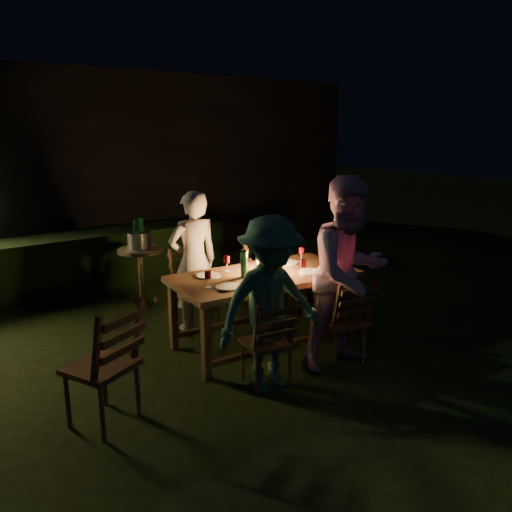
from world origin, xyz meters
TOP-DOWN VIEW (x-y plane):
  - garden_envelope at (-0.01, 6.15)m, footprint 40.00×40.00m
  - dining_table at (0.33, 0.51)m, footprint 2.02×1.12m
  - chair_near_left at (-0.18, -0.22)m, footprint 0.47×0.50m
  - chair_near_right at (0.71, -0.30)m, footprint 0.50×0.53m
  - chair_far_left at (-0.06, 1.31)m, footprint 0.46×0.49m
  - chair_far_right at (0.94, 1.23)m, footprint 0.47×0.51m
  - chair_end at (1.55, 0.41)m, footprint 0.51×0.49m
  - chair_spare at (-1.60, 0.04)m, footprint 0.65×0.67m
  - person_house_side at (-0.06, 1.36)m, footprint 0.63×0.44m
  - person_opp_right at (0.71, -0.35)m, footprint 0.97×0.79m
  - person_opp_left at (-0.19, -0.28)m, footprint 1.08×0.67m
  - lantern at (0.38, 0.55)m, footprint 0.16×0.16m
  - plate_far_left at (-0.20, 0.77)m, footprint 0.25×0.25m
  - plate_near_left at (-0.24, 0.33)m, footprint 0.25×0.25m
  - plate_far_right at (0.79, 0.69)m, footprint 0.25×0.25m
  - plate_near_right at (0.76, 0.25)m, footprint 0.25×0.25m
  - wineglass_a at (0.05, 0.81)m, footprint 0.06×0.06m
  - wineglass_b at (-0.40, 0.44)m, footprint 0.06×0.06m
  - wineglass_c at (0.60, 0.20)m, footprint 0.06×0.06m
  - wineglass_d at (0.96, 0.64)m, footprint 0.06×0.06m
  - wineglass_e at (0.20, 0.21)m, footprint 0.06×0.06m
  - bottle_table at (0.08, 0.53)m, footprint 0.07×0.07m
  - napkin_left at (0.15, 0.20)m, footprint 0.18×0.14m
  - napkin_right at (0.85, 0.16)m, footprint 0.18×0.14m
  - phone at (-0.31, 0.26)m, footprint 0.14×0.07m
  - side_table at (-0.24, 2.47)m, footprint 0.58×0.58m
  - ice_bucket at (-0.24, 2.47)m, footprint 0.30×0.30m
  - bottle_bucket_a at (-0.29, 2.43)m, footprint 0.07×0.07m
  - bottle_bucket_b at (-0.19, 2.51)m, footprint 0.07×0.07m

SIDE VIEW (x-z plane):
  - chair_near_left at x=-0.18m, z-range -0.18..0.72m
  - chair_end at x=1.55m, z-range -0.19..0.76m
  - chair_near_right at x=0.71m, z-range -0.19..0.76m
  - chair_far_left at x=-0.06m, z-range -0.20..0.80m
  - chair_far_right at x=0.94m, z-range -0.21..0.85m
  - chair_spare at x=-1.60m, z-range -0.21..0.86m
  - side_table at x=-0.24m, z-range 0.30..1.08m
  - dining_table at x=0.33m, z-range 0.33..1.14m
  - person_opp_left at x=-0.19m, z-range 0.00..1.60m
  - phone at x=-0.31m, z-range 0.81..0.82m
  - napkin_left at x=0.15m, z-range 0.81..0.82m
  - napkin_right at x=0.85m, z-range 0.81..0.82m
  - plate_far_left at x=-0.20m, z-range 0.81..0.83m
  - plate_near_left at x=-0.24m, z-range 0.81..0.83m
  - plate_far_right at x=0.79m, z-range 0.81..0.83m
  - plate_near_right at x=0.76m, z-range 0.81..0.83m
  - person_house_side at x=-0.06m, z-range 0.00..1.64m
  - ice_bucket at x=-0.24m, z-range 0.78..1.00m
  - wineglass_a at x=0.05m, z-range 0.81..0.99m
  - wineglass_b at x=-0.40m, z-range 0.81..0.99m
  - wineglass_c at x=0.60m, z-range 0.81..0.99m
  - wineglass_d at x=0.96m, z-range 0.81..0.99m
  - wineglass_e at x=0.20m, z-range 0.81..0.99m
  - bottle_bucket_a at x=-0.29m, z-range 0.78..1.10m
  - bottle_bucket_b at x=-0.19m, z-range 0.78..1.10m
  - person_opp_right at x=0.71m, z-range 0.00..1.89m
  - bottle_table at x=0.08m, z-range 0.81..1.09m
  - lantern at x=0.38m, z-range 0.79..1.14m
  - garden_envelope at x=-0.01m, z-range -0.02..3.18m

